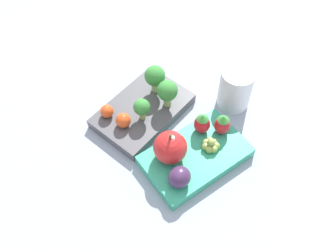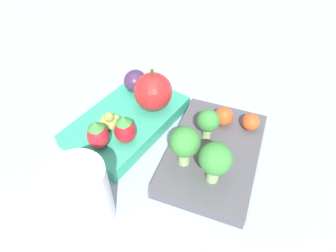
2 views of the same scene
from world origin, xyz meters
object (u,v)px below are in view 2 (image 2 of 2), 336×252
Objects in this scene: cherry_tomato_1 at (251,122)px; strawberry_0 at (98,135)px; plum at (135,81)px; drinking_cup at (82,195)px; grape_cluster at (110,121)px; strawberry_1 at (125,129)px; broccoli_floret_2 at (185,143)px; bento_box_savoury at (213,153)px; apple at (153,92)px; broccoli_floret_1 at (208,122)px; bento_box_fruit at (127,121)px; cherry_tomato_0 at (224,116)px; broccoli_floret_0 at (215,160)px.

strawberry_0 is (0.13, -0.17, 0.01)m from cherry_tomato_1.
plum is 0.45× the size of drinking_cup.
strawberry_1 is at bearing 68.46° from grape_cluster.
bento_box_savoury is at bearing 146.49° from broccoli_floret_2.
apple is 0.19m from drinking_cup.
grape_cluster is at bearing -111.54° from strawberry_1.
broccoli_floret_1 is 0.11m from strawberry_1.
bento_box_fruit is 0.18m from cherry_tomato_1.
cherry_tomato_1 is at bearing 150.27° from broccoli_floret_2.
apple is 2.13× the size of grape_cluster.
broccoli_floret_2 is 0.68× the size of drinking_cup.
grape_cluster is (0.08, -0.14, -0.00)m from cherry_tomato_0.
cherry_tomato_1 reaches higher than bento_box_savoury.
grape_cluster is at bearing -95.06° from broccoli_floret_2.
strawberry_0 is at bearing -63.88° from bento_box_savoury.
drinking_cup is at bearing 4.77° from apple.
strawberry_1 is at bearing 33.12° from bento_box_fruit.
bento_box_fruit is 0.13m from broccoli_floret_1.
drinking_cup is at bearing -48.49° from broccoli_floret_0.
bento_box_savoury is 3.28× the size of broccoli_floret_2.
apple is 0.11m from strawberry_0.
cherry_tomato_0 reaches higher than bento_box_fruit.
strawberry_1 is 0.11m from drinking_cup.
apple is at bearing 145.03° from bento_box_fruit.
cherry_tomato_1 reaches higher than bento_box_fruit.
cherry_tomato_1 is at bearing 152.96° from bento_box_savoury.
cherry_tomato_0 reaches higher than cherry_tomato_1.
broccoli_floret_0 is 0.16m from drinking_cup.
broccoli_floret_2 is (0.06, -0.01, 0.01)m from broccoli_floret_1.
cherry_tomato_0 reaches higher than grape_cluster.
strawberry_1 is at bearing 25.16° from plum.
strawberry_0 is (0.03, -0.11, -0.02)m from broccoli_floret_2.
broccoli_floret_2 is (-0.01, -0.04, -0.00)m from broccoli_floret_0.
plum is at bearing -170.33° from strawberry_0.
strawberry_0 is at bearing -55.47° from broccoli_floret_1.
plum is at bearing -115.99° from apple.
drinking_cup reaches higher than cherry_tomato_0.
strawberry_0 is (0.12, -0.13, 0.01)m from cherry_tomato_0.
apple is (-0.08, -0.13, -0.01)m from broccoli_floret_0.
strawberry_0 reaches higher than cherry_tomato_1.
plum is at bearing -92.46° from cherry_tomato_0.
broccoli_floret_0 is 0.13m from strawberry_1.
bento_box_savoury is 0.07m from broccoli_floret_2.
cherry_tomato_1 is 0.19m from plum.
apple reaches higher than bento_box_fruit.
broccoli_floret_0 is 1.35× the size of strawberry_1.
strawberry_1 is 0.11m from plum.
broccoli_floret_1 reaches higher than cherry_tomato_0.
grape_cluster is at bearing -165.29° from strawberry_0.
strawberry_1 is at bearing 133.54° from strawberry_0.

